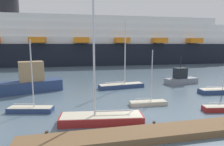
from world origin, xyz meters
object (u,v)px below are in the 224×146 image
(fishing_boat_0, at_px, (181,78))
(fishing_boat_1, at_px, (30,81))
(sailboat_0, at_px, (148,102))
(sailboat_3, at_px, (121,85))
(sailboat_5, at_px, (223,108))
(sailboat_1, at_px, (31,108))
(cruise_ship, at_px, (80,43))
(sailboat_4, at_px, (101,116))
(sailboat_2, at_px, (219,90))

(fishing_boat_0, height_order, fishing_boat_1, fishing_boat_1)
(sailboat_0, height_order, sailboat_3, sailboat_3)
(sailboat_5, relative_size, fishing_boat_0, 0.99)
(sailboat_1, bearing_deg, cruise_ship, 93.78)
(sailboat_5, height_order, fishing_boat_1, fishing_boat_1)
(fishing_boat_0, xyz_separation_m, cruise_ship, (-15.16, 38.48, 6.13))
(cruise_ship, bearing_deg, sailboat_5, -75.67)
(sailboat_4, xyz_separation_m, sailboat_5, (12.54, 0.28, -0.27))
(sailboat_1, xyz_separation_m, sailboat_4, (6.52, -4.10, 0.25))
(sailboat_0, distance_m, cruise_ship, 48.96)
(sailboat_0, relative_size, cruise_ship, 0.05)
(sailboat_0, distance_m, fishing_boat_1, 16.88)
(sailboat_3, relative_size, fishing_boat_0, 1.74)
(sailboat_1, height_order, sailboat_5, sailboat_1)
(sailboat_1, bearing_deg, fishing_boat_0, 34.91)
(sailboat_1, distance_m, sailboat_4, 7.71)
(sailboat_2, xyz_separation_m, sailboat_3, (-12.40, 6.06, 0.09))
(sailboat_4, distance_m, cruise_ship, 52.28)
(sailboat_3, relative_size, fishing_boat_1, 1.11)
(fishing_boat_0, bearing_deg, cruise_ship, -75.93)
(sailboat_3, relative_size, sailboat_5, 1.76)
(sailboat_1, xyz_separation_m, sailboat_3, (11.63, 8.38, 0.16))
(sailboat_3, distance_m, fishing_boat_1, 13.43)
(sailboat_5, xyz_separation_m, fishing_boat_0, (3.34, 13.11, 0.62))
(sailboat_5, distance_m, fishing_boat_1, 24.34)
(sailboat_2, bearing_deg, cruise_ship, 115.75)
(sailboat_5, bearing_deg, fishing_boat_1, 158.78)
(cruise_ship, bearing_deg, sailboat_3, -82.21)
(fishing_boat_1, xyz_separation_m, cruise_ship, (9.00, 39.04, 5.58))
(sailboat_0, height_order, fishing_boat_0, sailboat_0)
(sailboat_5, bearing_deg, sailboat_0, 163.10)
(sailboat_1, relative_size, sailboat_3, 0.70)
(sailboat_2, distance_m, sailboat_3, 13.80)
(sailboat_4, height_order, fishing_boat_1, sailboat_4)
(sailboat_0, height_order, cruise_ship, cruise_ship)
(sailboat_1, xyz_separation_m, cruise_ship, (7.25, 47.77, 6.72))
(sailboat_4, bearing_deg, cruise_ship, -83.29)
(sailboat_3, xyz_separation_m, sailboat_5, (7.43, -12.20, -0.18))
(sailboat_1, height_order, sailboat_4, sailboat_4)
(sailboat_1, height_order, fishing_boat_1, fishing_boat_1)
(sailboat_0, bearing_deg, fishing_boat_0, 46.35)
(sailboat_5, xyz_separation_m, fishing_boat_1, (-20.82, 12.55, 1.16))
(sailboat_0, bearing_deg, cruise_ship, 98.30)
(cruise_ship, bearing_deg, sailboat_2, -68.30)
(sailboat_1, xyz_separation_m, fishing_boat_1, (-1.76, 8.73, 1.14))
(fishing_boat_1, bearing_deg, fishing_boat_0, -14.97)
(sailboat_0, bearing_deg, fishing_boat_1, 149.24)
(sailboat_1, relative_size, sailboat_4, 0.52)
(sailboat_5, distance_m, cruise_ship, 53.36)
(sailboat_3, height_order, cruise_ship, cruise_ship)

